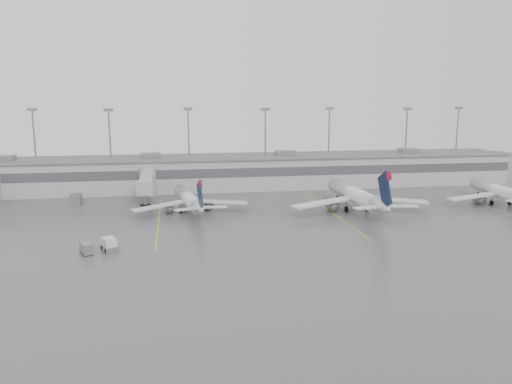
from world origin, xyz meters
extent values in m
plane|color=#4B4B4D|center=(0.00, 0.00, 0.00)|extent=(260.00, 260.00, 0.00)
cube|color=#AEADA8|center=(0.00, 58.00, 4.00)|extent=(150.00, 16.00, 8.00)
cube|color=#47474C|center=(0.00, 49.95, 5.00)|extent=(150.00, 0.15, 2.20)
cube|color=#606060|center=(0.00, 58.00, 8.05)|extent=(152.00, 17.00, 0.30)
cube|color=slate|center=(-55.00, 58.00, 8.80)|extent=(5.00, 4.00, 1.30)
cube|color=slate|center=(50.00, 58.00, 8.80)|extent=(5.00, 4.00, 1.30)
cylinder|color=gray|center=(-50.00, 67.50, 10.00)|extent=(0.44, 0.44, 20.00)
cube|color=slate|center=(-50.00, 67.50, 20.20)|extent=(2.40, 0.50, 0.80)
cylinder|color=gray|center=(-30.00, 60.00, 10.00)|extent=(0.44, 0.44, 20.00)
cube|color=slate|center=(-30.00, 60.00, 20.20)|extent=(2.40, 0.50, 0.80)
cylinder|color=gray|center=(-10.00, 67.50, 10.00)|extent=(0.44, 0.44, 20.00)
cube|color=slate|center=(-10.00, 67.50, 20.20)|extent=(2.40, 0.50, 0.80)
cylinder|color=gray|center=(10.00, 60.00, 10.00)|extent=(0.44, 0.44, 20.00)
cube|color=slate|center=(10.00, 60.00, 20.20)|extent=(2.40, 0.50, 0.80)
cylinder|color=gray|center=(30.00, 67.50, 10.00)|extent=(0.44, 0.44, 20.00)
cube|color=slate|center=(30.00, 67.50, 20.20)|extent=(2.40, 0.50, 0.80)
cylinder|color=gray|center=(50.00, 60.00, 10.00)|extent=(0.44, 0.44, 20.00)
cube|color=slate|center=(50.00, 60.00, 20.20)|extent=(2.40, 0.50, 0.80)
cylinder|color=gray|center=(70.00, 67.50, 10.00)|extent=(0.44, 0.44, 20.00)
cube|color=slate|center=(70.00, 67.50, 20.20)|extent=(2.40, 0.50, 0.80)
cylinder|color=#979A9C|center=(-20.50, 50.00, 3.50)|extent=(4.00, 4.00, 7.00)
cube|color=#979A9C|center=(-20.50, 43.50, 4.30)|extent=(2.80, 13.00, 2.60)
cube|color=#979A9C|center=(-20.50, 36.00, 4.30)|extent=(3.40, 2.40, 3.00)
cylinder|color=gray|center=(-20.50, 36.00, 1.40)|extent=(0.70, 0.70, 2.80)
cube|color=black|center=(-20.50, 36.00, 0.35)|extent=(2.20, 1.20, 0.70)
cube|color=#DEBB0D|center=(-17.50, 24.00, 0.01)|extent=(0.25, 40.00, 0.01)
cube|color=#DEBB0D|center=(17.50, 24.00, 0.01)|extent=(0.25, 40.00, 0.01)
cube|color=#DEBB0D|center=(52.50, 24.00, 0.01)|extent=(0.25, 40.00, 0.01)
cylinder|color=silver|center=(-11.56, 31.83, 2.65)|extent=(5.64, 19.61, 2.65)
cone|color=silver|center=(-13.27, 42.65, 2.65)|extent=(3.00, 2.86, 2.65)
cone|color=silver|center=(-9.74, 20.22, 3.00)|extent=(3.30, 4.78, 2.65)
cube|color=silver|center=(-17.29, 28.42, 1.94)|extent=(11.28, 7.25, 0.31)
cube|color=silver|center=(-5.07, 30.34, 1.94)|extent=(11.70, 4.08, 0.31)
cube|color=black|center=(-9.67, 19.78, 5.57)|extent=(1.03, 4.96, 5.78)
cube|color=#A60C28|center=(-9.49, 18.65, 7.86)|extent=(0.54, 1.81, 1.68)
cylinder|color=black|center=(-12.80, 39.68, 0.40)|extent=(0.43, 0.83, 0.80)
cylinder|color=black|center=(-13.12, 29.79, 0.49)|extent=(0.54, 1.02, 0.97)
cylinder|color=black|center=(-9.46, 30.37, 0.49)|extent=(0.54, 1.02, 0.97)
cylinder|color=silver|center=(22.83, 27.32, 3.24)|extent=(3.66, 23.81, 3.24)
cone|color=silver|center=(22.59, 40.71, 3.24)|extent=(3.29, 3.08, 3.24)
cone|color=silver|center=(23.08, 12.96, 3.67)|extent=(3.33, 5.46, 3.24)
cube|color=silver|center=(15.32, 24.16, 2.38)|extent=(14.19, 7.23, 0.38)
cube|color=silver|center=(30.44, 24.43, 2.38)|extent=(14.25, 6.79, 0.38)
cube|color=black|center=(23.09, 12.42, 6.80)|extent=(0.43, 6.09, 7.06)
cube|color=#A60C28|center=(23.11, 11.02, 9.61)|extent=(0.36, 2.19, 2.05)
cylinder|color=black|center=(22.65, 37.04, 0.49)|extent=(0.40, 0.98, 0.97)
cylinder|color=black|center=(20.60, 25.12, 0.59)|extent=(0.51, 1.20, 1.19)
cylinder|color=black|center=(25.13, 25.20, 0.59)|extent=(0.51, 1.20, 1.19)
cylinder|color=silver|center=(56.64, 27.98, 2.86)|extent=(5.60, 21.16, 2.86)
cone|color=silver|center=(58.20, 39.70, 2.86)|extent=(3.19, 3.02, 2.86)
cube|color=silver|center=(49.68, 26.22, 2.10)|extent=(12.63, 4.68, 0.33)
cylinder|color=black|center=(57.77, 36.49, 0.43)|extent=(0.44, 0.89, 0.86)
cylinder|color=black|center=(54.41, 26.36, 0.52)|extent=(0.56, 1.10, 1.05)
cylinder|color=black|center=(58.37, 25.83, 0.52)|extent=(0.56, 1.10, 1.05)
cube|color=silver|center=(-24.47, 5.91, 1.00)|extent=(2.58, 3.11, 2.00)
cube|color=slate|center=(-24.47, 5.91, 0.39)|extent=(2.96, 3.61, 0.78)
cylinder|color=black|center=(-25.73, 6.58, 0.31)|extent=(0.47, 0.67, 0.62)
cylinder|color=black|center=(-24.09, 7.28, 0.31)|extent=(0.47, 0.67, 0.62)
cylinder|color=black|center=(-24.86, 4.53, 0.31)|extent=(0.47, 0.67, 0.62)
cylinder|color=black|center=(-23.22, 5.23, 0.31)|extent=(0.47, 0.67, 0.62)
cube|color=slate|center=(-27.67, 4.71, 0.89)|extent=(2.40, 2.99, 1.59)
cylinder|color=black|center=(-28.64, 5.31, 0.26)|extent=(0.39, 0.56, 0.52)
cylinder|color=black|center=(-26.70, 4.10, 0.26)|extent=(0.39, 0.56, 0.52)
cube|color=silver|center=(-13.06, 35.34, 0.78)|extent=(2.42, 1.82, 1.56)
cube|color=silver|center=(26.33, 38.81, 0.77)|extent=(2.30, 1.65, 1.53)
cube|color=slate|center=(-35.83, 42.35, 1.10)|extent=(2.32, 3.60, 2.21)
cone|color=orange|center=(-14.94, 34.90, 0.38)|extent=(0.48, 0.48, 0.77)
cone|color=orange|center=(20.16, 38.44, 0.39)|extent=(0.49, 0.49, 0.79)
cone|color=orange|center=(51.64, 32.44, 0.30)|extent=(0.38, 0.38, 0.61)
camera|label=1|loc=(-14.33, -70.73, 23.18)|focal=35.00mm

